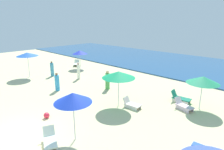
{
  "coord_description": "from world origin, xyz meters",
  "views": [
    {
      "loc": [
        9.51,
        -2.73,
        5.84
      ],
      "look_at": [
        -1.54,
        8.73,
        1.3
      ],
      "focal_mm": 30.7,
      "sensor_mm": 36.0,
      "label": 1
    }
  ],
  "objects": [
    {
      "name": "lounge_chair_3_1",
      "position": [
        4.0,
        10.27,
        0.3
      ],
      "size": [
        1.44,
        0.77,
        0.81
      ],
      "rotation": [
        0.0,
        0.0,
        1.67
      ],
      "color": "silver",
      "rests_on": "ground_plane"
    },
    {
      "name": "lounge_chair_1_0",
      "position": [
        -11.35,
        12.03,
        0.27
      ],
      "size": [
        1.48,
        1.47,
        0.72
      ],
      "rotation": [
        0.0,
        0.0,
        0.8
      ],
      "color": "silver",
      "rests_on": "ground_plane"
    },
    {
      "name": "beach_ball_1",
      "position": [
        -0.86,
        2.17,
        0.18
      ],
      "size": [
        0.36,
        0.36,
        0.36
      ],
      "primitive_type": "sphere",
      "color": "#E32941",
      "rests_on": "ground_plane"
    },
    {
      "name": "beachgoer_2",
      "position": [
        -6.19,
        8.58,
        0.84
      ],
      "size": [
        0.42,
        0.42,
        1.75
      ],
      "rotation": [
        0.0,
        0.0,
        3.68
      ],
      "color": "white",
      "rests_on": "ground_plane"
    },
    {
      "name": "umbrella_3",
      "position": [
        5.47,
        10.12,
        2.07
      ],
      "size": [
        2.11,
        2.11,
        2.31
      ],
      "color": "silver",
      "rests_on": "ground_plane"
    },
    {
      "name": "lounge_chair_0_0",
      "position": [
        1.98,
        7.04,
        0.24
      ],
      "size": [
        1.29,
        0.74,
        0.66
      ],
      "rotation": [
        0.0,
        0.0,
        1.67
      ],
      "color": "silver",
      "rests_on": "ground_plane"
    },
    {
      "name": "beachgoer_3",
      "position": [
        -9.09,
        7.22,
        0.76
      ],
      "size": [
        0.5,
        0.5,
        1.65
      ],
      "rotation": [
        0.0,
        0.0,
        2.13
      ],
      "color": "#4497B8",
      "rests_on": "ground_plane"
    },
    {
      "name": "umbrella_1",
      "position": [
        -9.77,
        11.5,
        2.05
      ],
      "size": [
        1.85,
        1.85,
        2.26
      ],
      "color": "silver",
      "rests_on": "ground_plane"
    },
    {
      "name": "umbrella_4",
      "position": [
        2.25,
        2.09,
        2.29
      ],
      "size": [
        1.85,
        1.85,
        2.54
      ],
      "color": "silver",
      "rests_on": "ground_plane"
    },
    {
      "name": "cooler_box_0",
      "position": [
        7.11,
        5.49,
        0.16
      ],
      "size": [
        0.53,
        0.37,
        0.33
      ],
      "primitive_type": "cube",
      "rotation": [
        0.0,
        0.0,
        3.21
      ],
      "color": "blue",
      "rests_on": "ground_plane"
    },
    {
      "name": "ground_plane",
      "position": [
        0.0,
        0.0,
        0.0
      ],
      "size": [
        60.0,
        60.0,
        0.0
      ],
      "primitive_type": "plane",
      "color": "beige"
    },
    {
      "name": "umbrella_0",
      "position": [
        1.15,
        6.59,
        2.3
      ],
      "size": [
        2.28,
        2.28,
        2.53
      ],
      "color": "silver",
      "rests_on": "ground_plane"
    },
    {
      "name": "lounge_chair_3_0",
      "position": [
        4.73,
        9.23,
        0.28
      ],
      "size": [
        1.38,
        0.84,
        0.74
      ],
      "rotation": [
        0.0,
        0.0,
        1.33
      ],
      "color": "silver",
      "rests_on": "ground_plane"
    },
    {
      "name": "beachgoer_0",
      "position": [
        -1.87,
        8.51,
        0.78
      ],
      "size": [
        0.5,
        0.5,
        1.67
      ],
      "rotation": [
        0.0,
        0.0,
        5.14
      ],
      "color": "#50AE50",
      "rests_on": "ground_plane"
    },
    {
      "name": "beachgoer_1",
      "position": [
        -4.71,
        5.23,
        0.73
      ],
      "size": [
        0.48,
        0.48,
        1.58
      ],
      "rotation": [
        0.0,
        0.0,
        2.79
      ],
      "color": "#379DDA",
      "rests_on": "ground_plane"
    },
    {
      "name": "umbrella_2",
      "position": [
        -10.55,
        5.35,
        2.45
      ],
      "size": [
        2.2,
        2.2,
        2.65
      ],
      "color": "silver",
      "rests_on": "ground_plane"
    },
    {
      "name": "ocean",
      "position": [
        0.0,
        22.56,
        0.06
      ],
      "size": [
        60.0,
        14.88,
        0.12
      ],
      "primitive_type": "cube",
      "color": "#275383",
      "rests_on": "ground_plane"
    },
    {
      "name": "lounge_chair_4_0",
      "position": [
        1.72,
        0.99,
        0.25
      ],
      "size": [
        1.47,
        1.08,
        0.73
      ],
      "rotation": [
        0.0,
        0.0,
        1.15
      ],
      "color": "silver",
      "rests_on": "ground_plane"
    }
  ]
}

